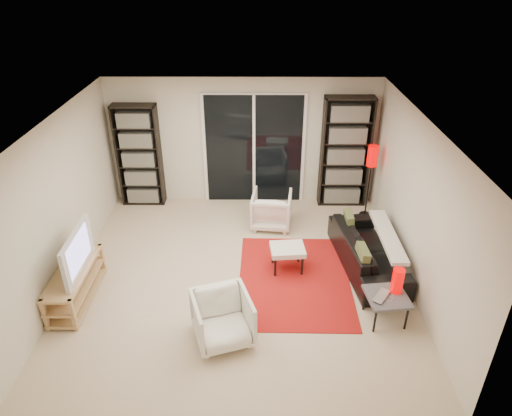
% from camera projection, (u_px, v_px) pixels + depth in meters
% --- Properties ---
extents(floor, '(5.00, 5.00, 0.00)m').
position_uv_depth(floor, '(240.00, 275.00, 6.96)').
color(floor, beige).
rests_on(floor, ground).
extents(wall_back, '(5.00, 0.02, 2.40)m').
position_uv_depth(wall_back, '(243.00, 142.00, 8.55)').
color(wall_back, beige).
rests_on(wall_back, ground).
extents(wall_front, '(5.00, 0.02, 2.40)m').
position_uv_depth(wall_front, '(227.00, 337.00, 4.19)').
color(wall_front, beige).
rests_on(wall_front, ground).
extents(wall_left, '(0.02, 5.00, 2.40)m').
position_uv_depth(wall_left, '(60.00, 205.00, 6.38)').
color(wall_left, beige).
rests_on(wall_left, ground).
extents(wall_right, '(0.02, 5.00, 2.40)m').
position_uv_depth(wall_right, '(417.00, 206.00, 6.36)').
color(wall_right, beige).
rests_on(wall_right, ground).
extents(ceiling, '(5.00, 5.00, 0.02)m').
position_uv_depth(ceiling, '(236.00, 123.00, 5.79)').
color(ceiling, white).
rests_on(ceiling, wall_back).
extents(sliding_door, '(1.92, 0.08, 2.16)m').
position_uv_depth(sliding_door, '(254.00, 150.00, 8.59)').
color(sliding_door, white).
rests_on(sliding_door, ground).
extents(bookshelf_left, '(0.80, 0.30, 1.95)m').
position_uv_depth(bookshelf_left, '(139.00, 156.00, 8.53)').
color(bookshelf_left, black).
rests_on(bookshelf_left, ground).
extents(bookshelf_right, '(0.90, 0.30, 2.10)m').
position_uv_depth(bookshelf_right, '(345.00, 153.00, 8.47)').
color(bookshelf_right, black).
rests_on(bookshelf_right, ground).
extents(tv_stand, '(0.42, 1.32, 0.50)m').
position_uv_depth(tv_stand, '(76.00, 284.00, 6.35)').
color(tv_stand, tan).
rests_on(tv_stand, floor).
extents(tv, '(0.15, 1.04, 0.60)m').
position_uv_depth(tv, '(70.00, 252.00, 6.09)').
color(tv, black).
rests_on(tv, tv_stand).
extents(rug, '(1.68, 2.25, 0.01)m').
position_uv_depth(rug, '(294.00, 279.00, 6.85)').
color(rug, '#AA1513').
rests_on(rug, floor).
extents(sofa, '(0.97, 1.99, 0.56)m').
position_uv_depth(sofa, '(368.00, 251.00, 7.02)').
color(sofa, black).
rests_on(sofa, floor).
extents(armchair_back, '(0.76, 0.78, 0.64)m').
position_uv_depth(armchair_back, '(271.00, 210.00, 8.08)').
color(armchair_back, silver).
rests_on(armchair_back, floor).
extents(armchair_front, '(0.88, 0.89, 0.65)m').
position_uv_depth(armchair_front, '(223.00, 319.00, 5.66)').
color(armchair_front, silver).
rests_on(armchair_front, floor).
extents(ottoman, '(0.55, 0.46, 0.40)m').
position_uv_depth(ottoman, '(288.00, 250.00, 6.92)').
color(ottoman, silver).
rests_on(ottoman, floor).
extents(side_table, '(0.58, 0.58, 0.40)m').
position_uv_depth(side_table, '(387.00, 298.00, 5.94)').
color(side_table, '#4E4E53').
rests_on(side_table, floor).
extents(laptop, '(0.36, 0.39, 0.03)m').
position_uv_depth(laptop, '(385.00, 297.00, 5.87)').
color(laptop, silver).
rests_on(laptop, side_table).
extents(table_lamp, '(0.16, 0.16, 0.35)m').
position_uv_depth(table_lamp, '(398.00, 281.00, 5.91)').
color(table_lamp, '#D40000').
rests_on(table_lamp, side_table).
extents(floor_lamp, '(0.21, 0.21, 1.38)m').
position_uv_depth(floor_lamp, '(372.00, 163.00, 8.03)').
color(floor_lamp, black).
rests_on(floor_lamp, floor).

